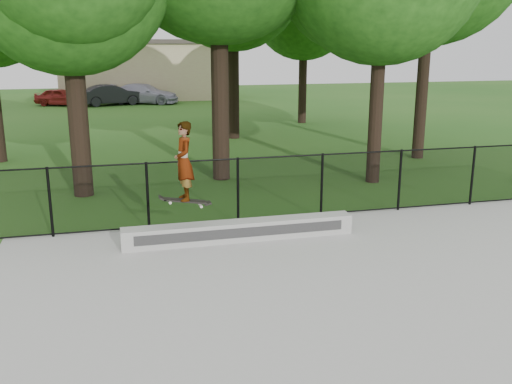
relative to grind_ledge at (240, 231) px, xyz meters
The scene contains 9 objects.
ground 5.21m from the grind_ledge, 64.62° to the right, with size 100.00×100.00×0.00m, color #225518.
concrete_slab 5.21m from the grind_ledge, 64.62° to the right, with size 14.00×12.00×0.06m, color #A4A39E.
grind_ledge is the anchor object (origin of this frame).
car_a 29.70m from the grind_ledge, 100.78° to the left, with size 1.36×3.36×1.15m, color maroon.
car_b 28.81m from the grind_ledge, 94.51° to the left, with size 1.45×3.76×1.37m, color black.
car_c 29.24m from the grind_ledge, 90.22° to the left, with size 1.90×4.29×1.35m, color #A4A1B7.
skater_airborne 1.89m from the grind_ledge, behind, with size 0.84×0.59×1.68m.
chainlink_fence 2.59m from the grind_ledge, 28.28° to the left, with size 16.06×0.06×1.50m.
distant_building 33.35m from the grind_ledge, 89.60° to the left, with size 12.40×6.40×4.30m.
Camera 1 is at (-4.67, -6.19, 4.00)m, focal length 40.00 mm.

